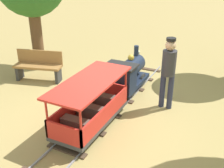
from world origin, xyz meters
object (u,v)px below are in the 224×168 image
at_px(locomotive, 127,74).
at_px(park_bench, 39,66).
at_px(conductor_person, 168,68).
at_px(passenger_car, 91,108).

xyz_separation_m(locomotive, park_bench, (-2.45, -0.40, -0.07)).
height_order(conductor_person, park_bench, conductor_person).
relative_size(conductor_person, park_bench, 1.19).
height_order(locomotive, conductor_person, conductor_person).
distance_m(conductor_person, park_bench, 3.61).
bearing_deg(park_bench, passenger_car, -28.84).
relative_size(passenger_car, park_bench, 1.47).
relative_size(locomotive, conductor_person, 0.89).
xyz_separation_m(passenger_car, conductor_person, (1.11, 1.40, 0.53)).
bearing_deg(conductor_person, locomotive, 162.67).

